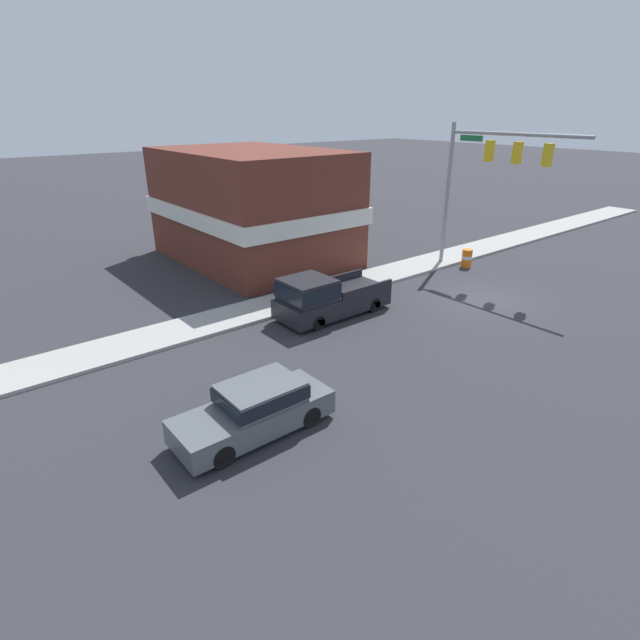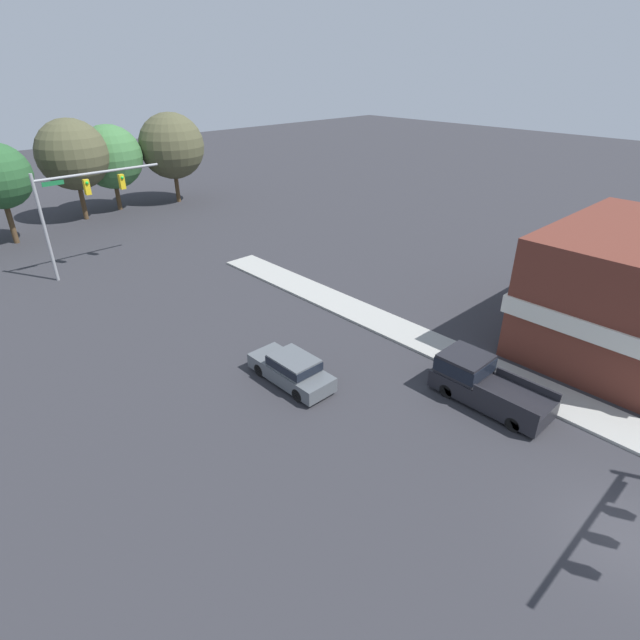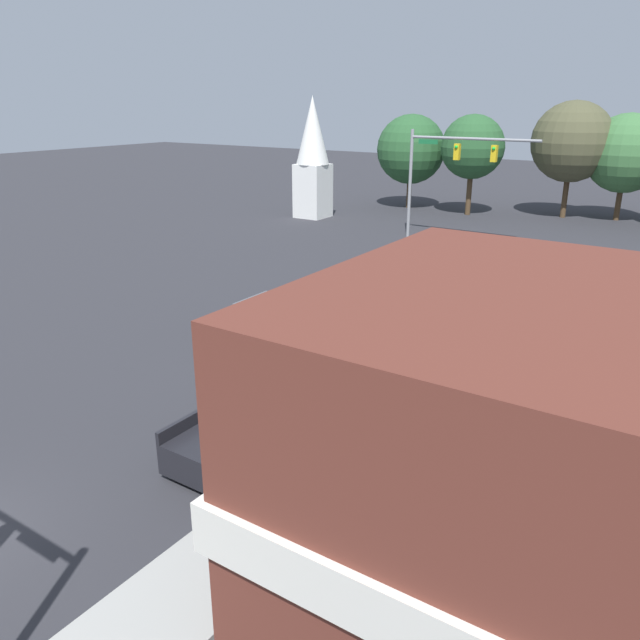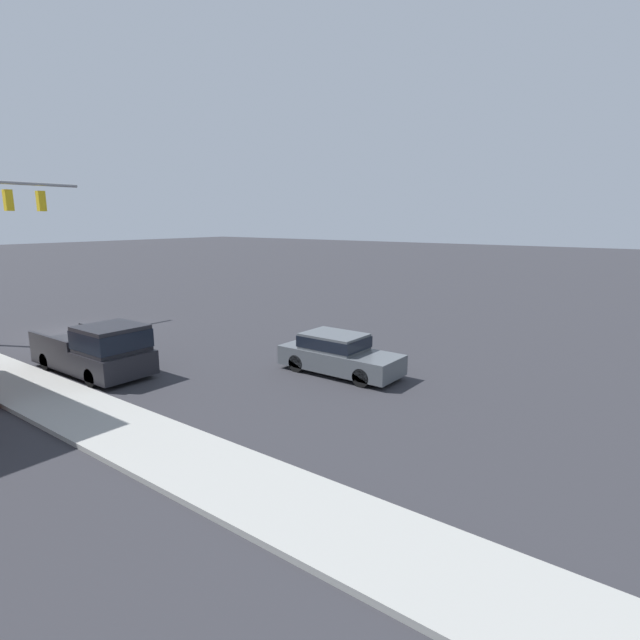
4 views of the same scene
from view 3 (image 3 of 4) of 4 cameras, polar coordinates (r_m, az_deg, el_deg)
The scene contains 8 objects.
far_signal_assembly at distance 43.97m, azimuth 11.64°, elevation 14.07°, with size 8.86×0.49×7.43m.
car_lead at distance 26.28m, azimuth -4.78°, elevation 0.42°, with size 1.77×4.63×1.49m.
pickup_truck_parked at distance 18.13m, azimuth -4.91°, elevation -8.14°, with size 2.11×5.31×1.96m.
church_steeple at distance 52.50m, azimuth -0.67°, elevation 14.84°, with size 2.68×2.68×9.65m.
backdrop_tree_left_far at distance 57.95m, azimuth 8.32°, elevation 15.18°, with size 6.04×6.04×8.17m.
backdrop_tree_left_mid at distance 55.05m, azimuth 13.78°, elevation 15.10°, with size 5.24×5.24×8.25m.
backdrop_tree_center at distance 56.05m, azimuth 22.05°, elevation 14.86°, with size 6.43×6.43×9.33m.
backdrop_tree_right_mid at distance 56.54m, azimuth 26.20°, elevation 13.51°, with size 6.20×6.20×8.40m.
Camera 3 is at (13.40, -4.87, 9.35)m, focal length 35.00 mm.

